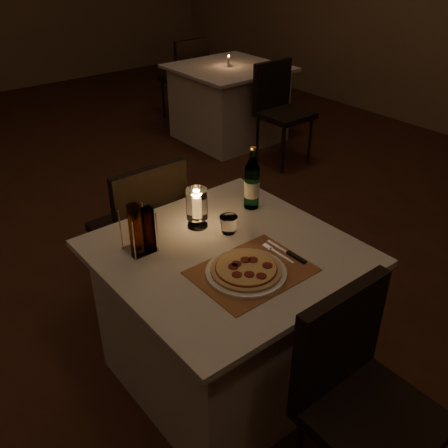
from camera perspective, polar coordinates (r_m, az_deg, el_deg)
floor at (r=3.01m, az=-9.73°, el=-9.40°), size 8.00×10.00×0.02m
main_table at (r=2.33m, az=0.31°, el=-10.48°), size 1.00×1.00×0.74m
chair_near at (r=1.87m, az=14.92°, el=-17.39°), size 0.42×0.42×0.90m
chair_far at (r=2.72m, az=-9.22°, el=0.24°), size 0.42×0.42×0.90m
placemat at (r=1.99m, az=3.18°, el=-5.42°), size 0.45×0.34×0.00m
plate at (r=1.97m, az=2.54°, el=-5.54°), size 0.32×0.32×0.01m
pizza at (r=1.96m, az=2.55°, el=-5.16°), size 0.28×0.28×0.02m
fork at (r=2.10m, az=5.95°, el=-3.21°), size 0.02×0.18×0.00m
knife at (r=2.08m, az=7.81°, el=-3.52°), size 0.02×0.22×0.01m
tumbler at (r=2.21m, az=0.53°, el=-0.06°), size 0.08×0.08×0.08m
water_bottle at (r=2.38m, az=3.20°, el=4.61°), size 0.07×0.07×0.31m
hurricane_candle at (r=2.23m, az=-3.13°, el=2.16°), size 0.10×0.10×0.19m
cruet_caddy at (r=2.08m, az=-9.59°, el=-0.83°), size 0.12×0.12×0.21m
neighbor_table_right at (r=5.20m, az=0.53°, el=13.66°), size 1.00×1.00×0.74m
neighbor_chair_ra at (r=4.64m, az=6.29°, el=13.61°), size 0.42×0.42×0.90m
neighbor_chair_rb at (r=5.70m, az=-4.22°, el=16.97°), size 0.42×0.42×0.90m
neighbor_candle_right at (r=5.09m, az=0.55°, el=18.12°), size 0.03×0.03×0.11m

